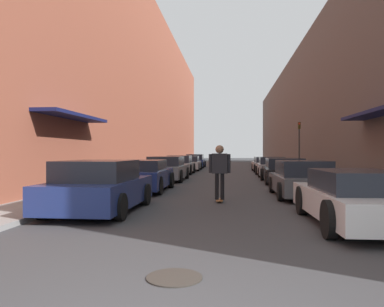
# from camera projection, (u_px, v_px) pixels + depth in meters

# --- Properties ---
(ground) EXTENTS (134.41, 134.41, 0.00)m
(ground) POSITION_uv_depth(u_px,v_px,m) (225.00, 173.00, 27.15)
(ground) COLOR #38383A
(curb_strip_left) EXTENTS (1.80, 61.10, 0.12)m
(curb_strip_left) POSITION_uv_depth(u_px,v_px,m) (171.00, 168.00, 33.74)
(curb_strip_left) COLOR gray
(curb_strip_left) RESTS_ON ground
(curb_strip_right) EXTENTS (1.80, 61.10, 0.12)m
(curb_strip_right) POSITION_uv_depth(u_px,v_px,m) (282.00, 169.00, 32.72)
(curb_strip_right) COLOR gray
(curb_strip_right) RESTS_ON ground
(building_row_left) EXTENTS (4.90, 61.10, 14.25)m
(building_row_left) POSITION_uv_depth(u_px,v_px,m) (139.00, 91.00, 34.00)
(building_row_left) COLOR brown
(building_row_left) RESTS_ON ground
(building_row_right) EXTENTS (4.90, 61.10, 10.04)m
(building_row_right) POSITION_uv_depth(u_px,v_px,m) (316.00, 112.00, 32.39)
(building_row_right) COLOR #564C47
(building_row_right) RESTS_ON ground
(parked_car_left_0) EXTENTS (2.04, 4.12, 1.35)m
(parked_car_left_0) POSITION_uv_depth(u_px,v_px,m) (100.00, 187.00, 9.78)
(parked_car_left_0) COLOR navy
(parked_car_left_0) RESTS_ON ground
(parked_car_left_1) EXTENTS (2.04, 4.43, 1.24)m
(parked_car_left_1) POSITION_uv_depth(u_px,v_px,m) (143.00, 176.00, 14.94)
(parked_car_left_1) COLOR navy
(parked_car_left_1) RESTS_ON ground
(parked_car_left_2) EXTENTS (2.03, 4.54, 1.32)m
(parked_car_left_2) POSITION_uv_depth(u_px,v_px,m) (167.00, 169.00, 20.33)
(parked_car_left_2) COLOR gray
(parked_car_left_2) RESTS_ON ground
(parked_car_left_3) EXTENTS (1.86, 3.91, 1.31)m
(parked_car_left_3) POSITION_uv_depth(u_px,v_px,m) (180.00, 165.00, 26.13)
(parked_car_left_3) COLOR #B7B7BC
(parked_car_left_3) RESTS_ON ground
(parked_car_left_4) EXTENTS (2.01, 4.57, 1.22)m
(parked_car_left_4) POSITION_uv_depth(u_px,v_px,m) (189.00, 163.00, 31.52)
(parked_car_left_4) COLOR #B7B7BC
(parked_car_left_4) RESTS_ON ground
(parked_car_left_5) EXTENTS (1.90, 4.77, 1.32)m
(parked_car_left_5) POSITION_uv_depth(u_px,v_px,m) (195.00, 161.00, 36.93)
(parked_car_left_5) COLOR navy
(parked_car_left_5) RESTS_ON ground
(parked_car_right_0) EXTENTS (1.86, 4.31, 1.18)m
(parked_car_right_0) POSITION_uv_depth(u_px,v_px,m) (355.00, 198.00, 7.88)
(parked_car_right_0) COLOR silver
(parked_car_right_0) RESTS_ON ground
(parked_car_right_1) EXTENTS (1.95, 4.16, 1.27)m
(parked_car_right_1) POSITION_uv_depth(u_px,v_px,m) (302.00, 180.00, 12.99)
(parked_car_right_1) COLOR #515459
(parked_car_right_1) RESTS_ON ground
(parked_car_right_2) EXTENTS (2.07, 4.71, 1.25)m
(parked_car_right_2) POSITION_uv_depth(u_px,v_px,m) (284.00, 171.00, 18.82)
(parked_car_right_2) COLOR black
(parked_car_right_2) RESTS_ON ground
(parked_car_right_3) EXTENTS (1.85, 4.29, 1.24)m
(parked_car_right_3) POSITION_uv_depth(u_px,v_px,m) (271.00, 167.00, 23.97)
(parked_car_right_3) COLOR #B7B7BC
(parked_car_right_3) RESTS_ON ground
(parked_car_right_4) EXTENTS (1.86, 4.39, 1.17)m
(parked_car_right_4) POSITION_uv_depth(u_px,v_px,m) (265.00, 164.00, 29.33)
(parked_car_right_4) COLOR #B7B7BC
(parked_car_right_4) RESTS_ON ground
(skateboarder) EXTENTS (0.68, 0.78, 1.78)m
(skateboarder) POSITION_uv_depth(u_px,v_px,m) (220.00, 167.00, 11.69)
(skateboarder) COLOR brown
(skateboarder) RESTS_ON ground
(manhole_cover) EXTENTS (0.70, 0.70, 0.02)m
(manhole_cover) POSITION_uv_depth(u_px,v_px,m) (174.00, 277.00, 4.64)
(manhole_cover) COLOR #332D28
(manhole_cover) RESTS_ON ground
(traffic_light) EXTENTS (0.16, 0.22, 3.36)m
(traffic_light) POSITION_uv_depth(u_px,v_px,m) (299.00, 142.00, 24.01)
(traffic_light) COLOR #2D2D2D
(traffic_light) RESTS_ON curb_strip_right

